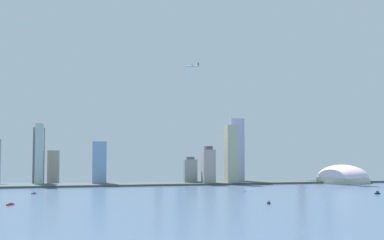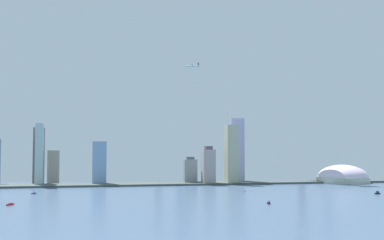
{
  "view_description": "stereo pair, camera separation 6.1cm",
  "coord_description": "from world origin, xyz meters",
  "px_view_note": "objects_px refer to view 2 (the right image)",
  "views": [
    {
      "loc": [
        -175.89,
        -384.69,
        67.26
      ],
      "look_at": [
        18.49,
        530.02,
        122.56
      ],
      "focal_mm": 46.27,
      "sensor_mm": 36.0,
      "label": 1
    },
    {
      "loc": [
        -175.83,
        -384.71,
        67.26
      ],
      "look_at": [
        18.49,
        530.02,
        122.56
      ],
      "focal_mm": 46.27,
      "sensor_mm": 36.0,
      "label": 2
    }
  ],
  "objects_px": {
    "skyscraper_3": "(190,171)",
    "skyscraper_8": "(237,150)",
    "boat_0": "(10,204)",
    "channel_buoy_0": "(322,199)",
    "observation_tower": "(301,105)",
    "skyscraper_11": "(326,145)",
    "stadium_dome": "(343,178)",
    "skyscraper_7": "(99,163)",
    "skyscraper_0": "(182,147)",
    "boat_1": "(377,193)",
    "skyscraper_5": "(39,155)",
    "skyscraper_10": "(158,156)",
    "airplane": "(192,66)",
    "skyscraper_2": "(53,167)",
    "boat_3": "(269,203)",
    "boat_2": "(34,193)",
    "channel_buoy_1": "(298,191)",
    "skyscraper_1": "(208,166)",
    "skyscraper_6": "(231,154)",
    "skyscraper_9": "(39,155)"
  },
  "relations": [
    {
      "from": "skyscraper_8",
      "to": "boat_2",
      "type": "bearing_deg",
      "value": -154.16
    },
    {
      "from": "observation_tower",
      "to": "skyscraper_11",
      "type": "relative_size",
      "value": 2.24
    },
    {
      "from": "skyscraper_11",
      "to": "skyscraper_3",
      "type": "bearing_deg",
      "value": -174.8
    },
    {
      "from": "observation_tower",
      "to": "skyscraper_0",
      "type": "bearing_deg",
      "value": 166.37
    },
    {
      "from": "skyscraper_11",
      "to": "skyscraper_7",
      "type": "bearing_deg",
      "value": -177.04
    },
    {
      "from": "skyscraper_0",
      "to": "skyscraper_2",
      "type": "xyz_separation_m",
      "value": [
        -257.77,
        -7.04,
        -40.02
      ]
    },
    {
      "from": "boat_0",
      "to": "channel_buoy_0",
      "type": "xyz_separation_m",
      "value": [
        391.97,
        -28.86,
        0.14
      ]
    },
    {
      "from": "skyscraper_7",
      "to": "skyscraper_8",
      "type": "bearing_deg",
      "value": 3.3
    },
    {
      "from": "boat_1",
      "to": "channel_buoy_1",
      "type": "height_order",
      "value": "boat_1"
    },
    {
      "from": "boat_3",
      "to": "channel_buoy_0",
      "type": "xyz_separation_m",
      "value": [
        82.88,
        23.72,
        -0.25
      ]
    },
    {
      "from": "skyscraper_0",
      "to": "boat_1",
      "type": "bearing_deg",
      "value": -55.71
    },
    {
      "from": "stadium_dome",
      "to": "observation_tower",
      "type": "bearing_deg",
      "value": 148.6
    },
    {
      "from": "skyscraper_6",
      "to": "channel_buoy_1",
      "type": "xyz_separation_m",
      "value": [
        51.4,
        -193.07,
        -55.98
      ]
    },
    {
      "from": "skyscraper_0",
      "to": "skyscraper_5",
      "type": "relative_size",
      "value": 1.31
    },
    {
      "from": "skyscraper_1",
      "to": "boat_3",
      "type": "distance_m",
      "value": 339.62
    },
    {
      "from": "observation_tower",
      "to": "skyscraper_11",
      "type": "xyz_separation_m",
      "value": [
        63.55,
        16.51,
        -83.55
      ]
    },
    {
      "from": "skyscraper_3",
      "to": "boat_3",
      "type": "bearing_deg",
      "value": -86.41
    },
    {
      "from": "skyscraper_7",
      "to": "boat_0",
      "type": "distance_m",
      "value": 336.04
    },
    {
      "from": "skyscraper_0",
      "to": "skyscraper_3",
      "type": "height_order",
      "value": "skyscraper_0"
    },
    {
      "from": "boat_0",
      "to": "channel_buoy_0",
      "type": "height_order",
      "value": "boat_0"
    },
    {
      "from": "observation_tower",
      "to": "stadium_dome",
      "type": "distance_m",
      "value": 170.46
    },
    {
      "from": "skyscraper_2",
      "to": "skyscraper_9",
      "type": "bearing_deg",
      "value": -130.62
    },
    {
      "from": "skyscraper_3",
      "to": "skyscraper_7",
      "type": "relative_size",
      "value": 0.64
    },
    {
      "from": "skyscraper_11",
      "to": "channel_buoy_1",
      "type": "xyz_separation_m",
      "value": [
        -173.23,
        -242.2,
        -75.37
      ]
    },
    {
      "from": "skyscraper_0",
      "to": "airplane",
      "type": "bearing_deg",
      "value": -91.98
    },
    {
      "from": "skyscraper_7",
      "to": "skyscraper_8",
      "type": "height_order",
      "value": "skyscraper_8"
    },
    {
      "from": "skyscraper_2",
      "to": "channel_buoy_0",
      "type": "height_order",
      "value": "skyscraper_2"
    },
    {
      "from": "skyscraper_6",
      "to": "skyscraper_3",
      "type": "bearing_deg",
      "value": 164.1
    },
    {
      "from": "skyscraper_2",
      "to": "skyscraper_9",
      "type": "relative_size",
      "value": 0.56
    },
    {
      "from": "boat_1",
      "to": "skyscraper_3",
      "type": "bearing_deg",
      "value": -52.32
    },
    {
      "from": "skyscraper_0",
      "to": "boat_0",
      "type": "relative_size",
      "value": 11.62
    },
    {
      "from": "skyscraper_8",
      "to": "skyscraper_10",
      "type": "height_order",
      "value": "skyscraper_8"
    },
    {
      "from": "skyscraper_8",
      "to": "boat_1",
      "type": "relative_size",
      "value": 13.73
    },
    {
      "from": "observation_tower",
      "to": "skyscraper_8",
      "type": "distance_m",
      "value": 167.35
    },
    {
      "from": "boat_3",
      "to": "channel_buoy_1",
      "type": "distance_m",
      "value": 182.29
    },
    {
      "from": "skyscraper_0",
      "to": "skyscraper_2",
      "type": "bearing_deg",
      "value": -178.44
    },
    {
      "from": "observation_tower",
      "to": "airplane",
      "type": "height_order",
      "value": "observation_tower"
    },
    {
      "from": "stadium_dome",
      "to": "skyscraper_6",
      "type": "relative_size",
      "value": 0.91
    },
    {
      "from": "boat_1",
      "to": "skyscraper_5",
      "type": "bearing_deg",
      "value": -30.57
    },
    {
      "from": "skyscraper_0",
      "to": "boat_0",
      "type": "xyz_separation_m",
      "value": [
        -283.7,
        -380.36,
        -71.22
      ]
    },
    {
      "from": "skyscraper_1",
      "to": "airplane",
      "type": "relative_size",
      "value": 2.86
    },
    {
      "from": "stadium_dome",
      "to": "skyscraper_7",
      "type": "xyz_separation_m",
      "value": [
        -480.32,
        34.23,
        30.77
      ]
    },
    {
      "from": "skyscraper_2",
      "to": "skyscraper_8",
      "type": "height_order",
      "value": "skyscraper_8"
    },
    {
      "from": "skyscraper_0",
      "to": "skyscraper_1",
      "type": "bearing_deg",
      "value": -71.01
    },
    {
      "from": "boat_2",
      "to": "skyscraper_0",
      "type": "bearing_deg",
      "value": -174.81
    },
    {
      "from": "skyscraper_1",
      "to": "boat_2",
      "type": "bearing_deg",
      "value": -155.81
    },
    {
      "from": "skyscraper_3",
      "to": "skyscraper_8",
      "type": "distance_m",
      "value": 109.35
    },
    {
      "from": "stadium_dome",
      "to": "boat_0",
      "type": "distance_m",
      "value": 655.75
    },
    {
      "from": "skyscraper_5",
      "to": "skyscraper_6",
      "type": "height_order",
      "value": "skyscraper_6"
    },
    {
      "from": "observation_tower",
      "to": "skyscraper_7",
      "type": "bearing_deg",
      "value": -178.88
    }
  ]
}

